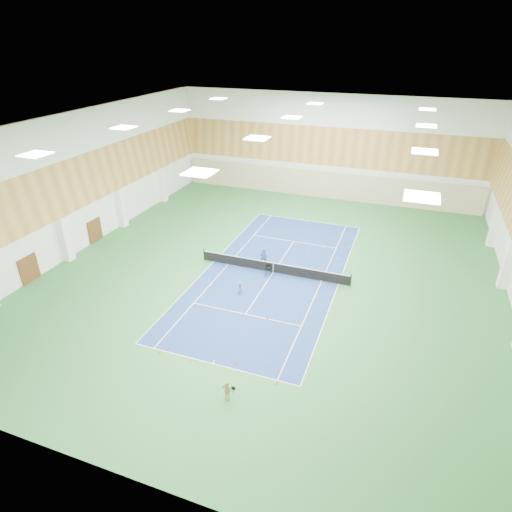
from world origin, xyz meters
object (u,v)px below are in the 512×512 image
(coach, at_px, (263,257))
(child_apron, at_px, (227,391))
(tennis_net, at_px, (273,267))
(ball_cart, at_px, (268,271))
(child_court, at_px, (240,289))

(coach, relative_size, child_apron, 1.36)
(tennis_net, height_order, ball_cart, tennis_net)
(child_court, bearing_deg, child_apron, -98.26)
(coach, distance_m, ball_cart, 1.73)
(child_court, height_order, ball_cart, child_court)
(coach, bearing_deg, child_court, 64.15)
(coach, height_order, child_court, coach)
(ball_cart, bearing_deg, child_apron, -80.76)
(coach, relative_size, child_court, 1.63)
(tennis_net, xyz_separation_m, ball_cart, (-0.25, -0.60, -0.11))
(coach, xyz_separation_m, ball_cart, (0.92, -1.42, -0.38))
(coach, height_order, ball_cart, coach)
(child_court, bearing_deg, tennis_net, 46.28)
(tennis_net, relative_size, child_court, 12.72)
(child_court, xyz_separation_m, child_apron, (3.25, -10.05, 0.10))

